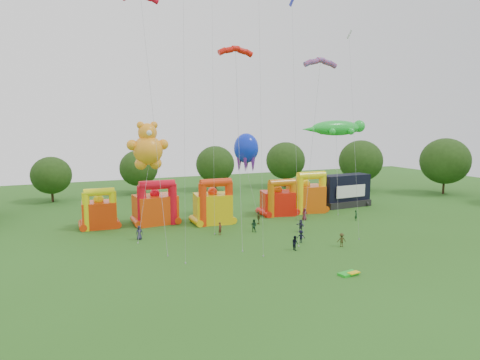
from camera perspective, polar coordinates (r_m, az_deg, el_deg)
name	(u,v)px	position (r m, az deg, el deg)	size (l,w,h in m)	color
ground	(335,280)	(41.81, 12.51, -12.94)	(160.00, 160.00, 0.00)	#2A5818
tree_ring	(322,214)	(39.89, 10.92, -4.52)	(121.04, 123.11, 12.07)	#352314
bouncy_castle_0	(99,212)	(62.65, -18.25, -4.11)	(4.71, 3.86, 5.75)	red
bouncy_castle_1	(156,207)	(63.21, -11.19, -3.52)	(6.14, 5.15, 6.52)	#DC400B
bouncy_castle_2	(213,206)	(62.26, -3.60, -3.48)	(5.60, 4.72, 6.72)	yellow
bouncy_castle_3	(278,201)	(68.09, 5.13, -2.79)	(5.68, 4.95, 5.88)	red
bouncy_castle_4	(307,196)	(71.01, 8.88, -2.15)	(6.38, 5.57, 6.80)	#E0540C
stage_trailer	(345,191)	(76.91, 13.83, -1.42)	(9.12, 3.86, 5.62)	black
teddy_bear_kite	(145,182)	(56.65, -12.53, -0.21)	(5.53, 7.78, 14.83)	orange
gecko_kite	(337,163)	(73.16, 12.80, 2.27)	(12.74, 8.88, 15.08)	green
octopus_kite	(248,160)	(66.12, 1.01, 2.67)	(3.83, 5.04, 13.03)	#0D26D1
parafoil_kites	(259,139)	(52.68, 2.54, 5.44)	(26.66, 12.06, 30.97)	red
diamond_kites	(256,107)	(52.11, 2.20, 9.67)	(25.23, 17.58, 40.65)	#D40942
folded_kite_bundle	(349,273)	(43.49, 14.35, -11.98)	(2.14, 1.35, 0.31)	green
spectator_0	(139,233)	(55.39, -13.28, -6.85)	(0.87, 0.57, 1.78)	#282640
spectator_1	(220,229)	(56.21, -2.67, -6.48)	(0.61, 0.40, 1.68)	#552318
spectator_2	(254,225)	(57.71, 1.85, -6.08)	(0.84, 0.66, 1.73)	#163820
spectator_3	(301,237)	(53.11, 8.13, -7.48)	(0.99, 0.57, 1.54)	black
spectator_4	(259,218)	(62.04, 2.49, -5.03)	(1.10, 0.46, 1.87)	#45401B
spectator_5	(301,226)	(58.32, 8.09, -6.04)	(1.53, 0.49, 1.65)	#2C2A46
spectator_6	(305,214)	(65.12, 8.60, -4.52)	(0.89, 0.58, 1.83)	#571924
spectator_7	(356,215)	(66.56, 15.22, -4.56)	(0.57, 0.37, 1.56)	#173B1D
spectator_8	(295,243)	(50.13, 7.34, -8.31)	(0.81, 0.63, 1.67)	black
spectator_9	(342,240)	(52.36, 13.39, -7.78)	(1.06, 0.61, 1.65)	#3B3617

